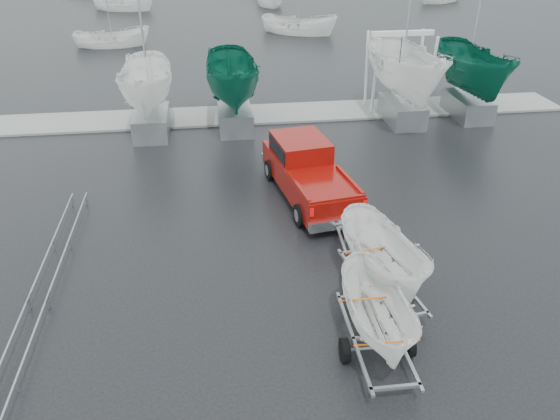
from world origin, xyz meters
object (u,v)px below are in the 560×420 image
Objects in this scene: pickup_truck at (306,169)px; trailer_parked at (382,274)px; boat_hoist at (400,60)px; trailer_hitched at (388,217)px.

trailer_parked is at bearing -97.53° from pickup_truck.
boat_hoist is at bearing 71.03° from trailer_parked.
pickup_truck is at bearing 91.90° from trailer_parked.
boat_hoist is at bearing 61.67° from trailer_hitched.
trailer_parked is 18.94m from boat_hoist.
pickup_truck is 1.46× the size of trailer_parked.
boat_hoist is (5.58, 15.63, 0.15)m from trailer_hitched.
pickup_truck is at bearing -125.47° from boat_hoist.
trailer_parked is 1.03× the size of boat_hoist.
pickup_truck is 11.42m from boat_hoist.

